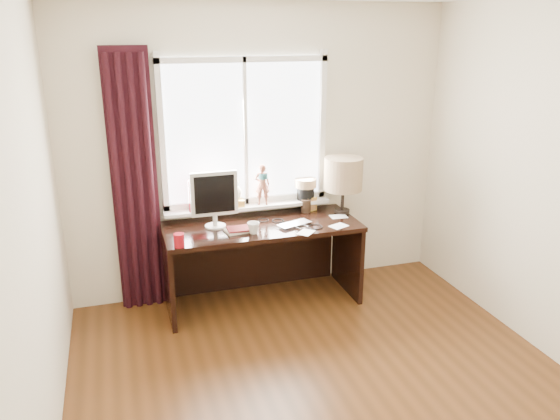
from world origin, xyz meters
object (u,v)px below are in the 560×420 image
object	(u,v)px
mug	(253,228)
monitor	(214,196)
laptop	(295,224)
table_lamp	(343,175)
red_cup	(179,240)
desk	(259,246)

from	to	relation	value
mug	monitor	distance (m)	0.43
laptop	table_lamp	bearing A→B (deg)	1.58
table_lamp	red_cup	bearing A→B (deg)	-165.70
desk	monitor	distance (m)	0.66
desk	table_lamp	size ratio (longest dim) A/B	3.27
laptop	table_lamp	size ratio (longest dim) A/B	0.58
red_cup	desk	xyz separation A→B (m)	(0.75, 0.40, -0.30)
mug	monitor	bearing A→B (deg)	138.09
laptop	desk	xyz separation A→B (m)	(-0.27, 0.21, -0.26)
desk	table_lamp	world-z (taller)	table_lamp
table_lamp	desk	bearing A→B (deg)	179.88
mug	desk	distance (m)	0.43
laptop	table_lamp	world-z (taller)	table_lamp
table_lamp	laptop	bearing A→B (deg)	-159.10
monitor	table_lamp	bearing A→B (deg)	1.78
mug	table_lamp	xyz separation A→B (m)	(0.92, 0.28, 0.31)
mug	table_lamp	size ratio (longest dim) A/B	0.20
monitor	laptop	bearing A→B (deg)	-14.12
laptop	red_cup	distance (m)	1.03
laptop	table_lamp	distance (m)	0.67
red_cup	laptop	bearing A→B (deg)	10.65
monitor	table_lamp	world-z (taller)	table_lamp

